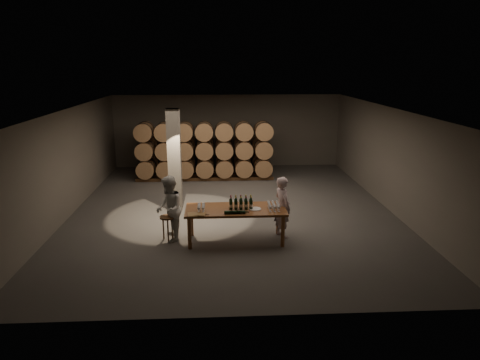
{
  "coord_description": "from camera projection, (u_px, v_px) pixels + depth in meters",
  "views": [
    {
      "loc": [
        -0.45,
        -12.97,
        4.55
      ],
      "look_at": [
        0.22,
        -0.45,
        1.1
      ],
      "focal_mm": 32.0,
      "sensor_mm": 36.0,
      "label": 1
    }
  ],
  "objects": [
    {
      "name": "glass_cluster_left",
      "position": [
        201.0,
        206.0,
        10.87
      ],
      "size": [
        0.19,
        0.41,
        0.17
      ],
      "color": "silver",
      "rests_on": "tasting_table"
    },
    {
      "name": "room",
      "position": [
        175.0,
        160.0,
        13.39
      ],
      "size": [
        12.0,
        12.0,
        12.0
      ],
      "color": "#55524F",
      "rests_on": "ground"
    },
    {
      "name": "notebook_near",
      "position": [
        200.0,
        215.0,
        10.59
      ],
      "size": [
        0.31,
        0.27,
        0.03
      ],
      "primitive_type": "cube",
      "rotation": [
        0.0,
        0.0,
        -0.21
      ],
      "color": "brown",
      "rests_on": "tasting_table"
    },
    {
      "name": "glass_cluster_right",
      "position": [
        274.0,
        205.0,
        11.02
      ],
      "size": [
        0.3,
        0.52,
        0.16
      ],
      "color": "silver",
      "rests_on": "tasting_table"
    },
    {
      "name": "notebook_corner",
      "position": [
        193.0,
        215.0,
        10.59
      ],
      "size": [
        0.27,
        0.33,
        0.03
      ],
      "primitive_type": "cube",
      "rotation": [
        0.0,
        0.0,
        0.1
      ],
      "color": "brown",
      "rests_on": "tasting_table"
    },
    {
      "name": "plate",
      "position": [
        255.0,
        209.0,
        11.02
      ],
      "size": [
        0.31,
        0.31,
        0.02
      ],
      "primitive_type": "cylinder",
      "color": "white",
      "rests_on": "tasting_table"
    },
    {
      "name": "bottle_cluster",
      "position": [
        241.0,
        204.0,
        11.04
      ],
      "size": [
        0.61,
        0.24,
        0.34
      ],
      "color": "black",
      "rests_on": "tasting_table"
    },
    {
      "name": "lying_bottles",
      "position": [
        235.0,
        212.0,
        10.67
      ],
      "size": [
        0.63,
        0.08,
        0.08
      ],
      "color": "black",
      "rests_on": "tasting_table"
    },
    {
      "name": "stool",
      "position": [
        167.0,
        221.0,
        11.22
      ],
      "size": [
        0.4,
        0.4,
        0.66
      ],
      "rotation": [
        0.0,
        0.0,
        0.13
      ],
      "color": "#55351D",
      "rests_on": "ground"
    },
    {
      "name": "person_woman",
      "position": [
        169.0,
        209.0,
        11.14
      ],
      "size": [
        0.77,
        0.93,
        1.74
      ],
      "primitive_type": "imported",
      "rotation": [
        0.0,
        0.0,
        -1.44
      ],
      "color": "silver",
      "rests_on": "ground"
    },
    {
      "name": "pen",
      "position": [
        206.0,
        215.0,
        10.6
      ],
      "size": [
        0.15,
        0.04,
        0.01
      ],
      "primitive_type": "cylinder",
      "rotation": [
        0.0,
        1.57,
        0.16
      ],
      "color": "black",
      "rests_on": "tasting_table"
    },
    {
      "name": "barrel_stack_front",
      "position": [
        205.0,
        150.0,
        17.01
      ],
      "size": [
        5.48,
        0.95,
        2.31
      ],
      "color": "#55351D",
      "rests_on": "ground"
    },
    {
      "name": "person_man",
      "position": [
        282.0,
        207.0,
        11.36
      ],
      "size": [
        0.6,
        0.72,
        1.67
      ],
      "primitive_type": "imported",
      "rotation": [
        0.0,
        0.0,
        1.95
      ],
      "color": "beige",
      "rests_on": "ground"
    },
    {
      "name": "barrel_stack_back",
      "position": [
        206.0,
        152.0,
        18.45
      ],
      "size": [
        5.48,
        0.95,
        1.57
      ],
      "color": "#55351D",
      "rests_on": "ground"
    },
    {
      "name": "tasting_table",
      "position": [
        236.0,
        212.0,
        11.1
      ],
      "size": [
        2.6,
        1.1,
        0.9
      ],
      "color": "brown",
      "rests_on": "ground"
    }
  ]
}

